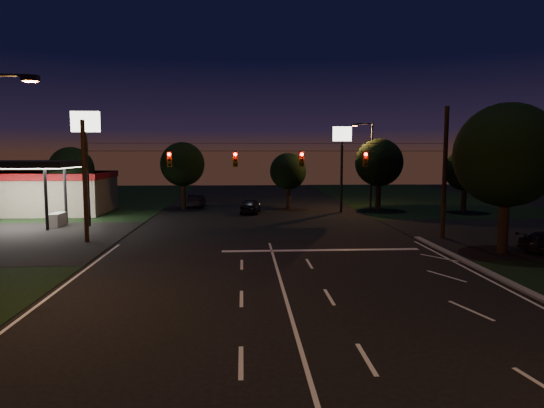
{
  "coord_description": "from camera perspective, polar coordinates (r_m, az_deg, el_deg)",
  "views": [
    {
      "loc": [
        -1.71,
        -17.17,
        5.92
      ],
      "look_at": [
        -0.07,
        10.03,
        3.0
      ],
      "focal_mm": 32.0,
      "sensor_mm": 36.0,
      "label": 1
    }
  ],
  "objects": [
    {
      "name": "car_oncoming_a",
      "position": [
        47.15,
        -2.57,
        -0.21
      ],
      "size": [
        2.3,
        4.5,
        1.47
      ],
      "primitive_type": "imported",
      "rotation": [
        0.0,
        0.0,
        3.01
      ],
      "color": "black",
      "rests_on": "ground"
    },
    {
      "name": "gas_station",
      "position": [
        51.77,
        -26.36,
        1.56
      ],
      "size": [
        14.2,
        16.1,
        5.25
      ],
      "color": "gray",
      "rests_on": "ground"
    },
    {
      "name": "ground",
      "position": [
        18.24,
        2.18,
        -12.82
      ],
      "size": [
        140.0,
        140.0,
        0.0
      ],
      "primitive_type": "plane",
      "color": "black",
      "rests_on": "ground"
    },
    {
      "name": "tree_far_d",
      "position": [
        50.23,
        12.46,
        4.72
      ],
      "size": [
        4.8,
        4.8,
        7.3
      ],
      "color": "black",
      "rests_on": "ground"
    },
    {
      "name": "stop_bar",
      "position": [
        29.65,
        5.79,
        -5.42
      ],
      "size": [
        12.0,
        0.5,
        0.01
      ],
      "primitive_type": "cube",
      "color": "silver",
      "rests_on": "ground"
    },
    {
      "name": "tree_far_e",
      "position": [
        51.16,
        21.73,
        3.66
      ],
      "size": [
        4.0,
        4.0,
        6.18
      ],
      "color": "black",
      "rests_on": "ground"
    },
    {
      "name": "tree_far_b",
      "position": [
        51.7,
        -10.45,
        4.56
      ],
      "size": [
        4.6,
        4.6,
        6.98
      ],
      "color": "black",
      "rests_on": "ground"
    },
    {
      "name": "street_light_right_far",
      "position": [
        50.85,
        11.35,
        5.23
      ],
      "size": [
        2.2,
        0.35,
        9.0
      ],
      "color": "black",
      "rests_on": "ground"
    },
    {
      "name": "car_oncoming_b",
      "position": [
        53.33,
        -8.88,
        0.4
      ],
      "size": [
        1.67,
        4.19,
        1.35
      ],
      "primitive_type": "imported",
      "rotation": [
        0.0,
        0.0,
        3.08
      ],
      "color": "black",
      "rests_on": "ground"
    },
    {
      "name": "pole_sign_left_near",
      "position": [
        41.07,
        -21.03,
        7.19
      ],
      "size": [
        2.2,
        0.3,
        9.1
      ],
      "color": "black",
      "rests_on": "ground"
    },
    {
      "name": "tree_far_c",
      "position": [
        50.54,
        1.92,
        3.82
      ],
      "size": [
        3.8,
        3.8,
        5.86
      ],
      "color": "black",
      "rests_on": "ground"
    },
    {
      "name": "tree_far_a",
      "position": [
        50.04,
        -22.48,
        3.75
      ],
      "size": [
        4.2,
        4.2,
        6.42
      ],
      "color": "black",
      "rests_on": "ground"
    },
    {
      "name": "pole_sign_right",
      "position": [
        48.16,
        8.23,
        6.43
      ],
      "size": [
        1.8,
        0.3,
        8.4
      ],
      "color": "black",
      "rests_on": "ground"
    },
    {
      "name": "center_line",
      "position": [
        12.76,
        5.01,
        -21.52
      ],
      "size": [
        0.14,
        40.0,
        0.01
      ],
      "primitive_type": "cube",
      "color": "silver",
      "rests_on": "ground"
    },
    {
      "name": "utility_pole_left",
      "position": [
        34.29,
        -20.91,
        -4.23
      ],
      "size": [
        0.28,
        0.28,
        8.0
      ],
      "primitive_type": "cylinder",
      "color": "black",
      "rests_on": "ground"
    },
    {
      "name": "utility_pole_right",
      "position": [
        35.47,
        19.39,
        -3.84
      ],
      "size": [
        0.3,
        0.3,
        9.0
      ],
      "primitive_type": "cylinder",
      "color": "black",
      "rests_on": "ground"
    },
    {
      "name": "tree_right_near",
      "position": [
        31.3,
        25.79,
        5.07
      ],
      "size": [
        6.0,
        6.0,
        8.76
      ],
      "color": "black",
      "rests_on": "ground"
    },
    {
      "name": "signal_span",
      "position": [
        32.18,
        -0.4,
        5.37
      ],
      "size": [
        24.0,
        0.4,
        1.56
      ],
      "color": "black",
      "rests_on": "ground"
    }
  ]
}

